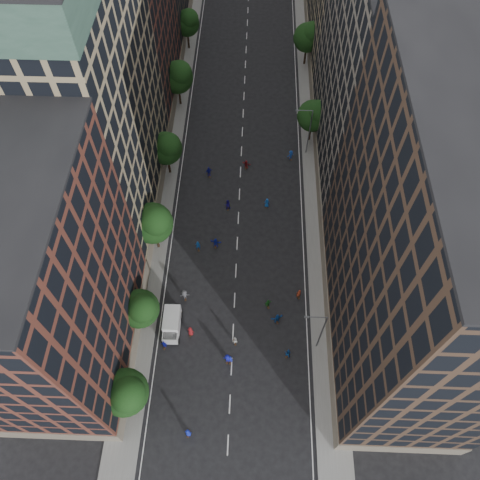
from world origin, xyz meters
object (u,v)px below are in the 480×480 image
(streetlamp_far, at_px, (308,130))
(skater_1, at_px, (230,359))
(skater_0, at_px, (188,433))
(cargo_van, at_px, (172,324))
(streetlamp_near, at_px, (320,331))
(skater_2, at_px, (288,353))

(streetlamp_far, bearing_deg, skater_1, -106.58)
(skater_0, bearing_deg, cargo_van, -65.64)
(streetlamp_near, bearing_deg, streetlamp_far, 90.00)
(streetlamp_near, xyz_separation_m, skater_2, (-3.48, -1.32, -4.33))
(skater_1, bearing_deg, skater_0, 68.52)
(skater_0, xyz_separation_m, skater_1, (4.38, 8.62, -0.01))
(streetlamp_near, bearing_deg, skater_0, -143.58)
(streetlamp_near, xyz_separation_m, streetlamp_far, (0.00, 33.00, 0.00))
(streetlamp_far, relative_size, skater_0, 5.47)
(streetlamp_near, distance_m, skater_0, 19.03)
(streetlamp_far, distance_m, skater_2, 34.77)
(streetlamp_far, bearing_deg, cargo_van, -120.22)
(streetlamp_near, height_order, skater_1, streetlamp_near)
(streetlamp_far, distance_m, skater_1, 37.17)
(skater_1, xyz_separation_m, skater_2, (7.05, 1.06, 0.02))
(streetlamp_far, xyz_separation_m, skater_0, (-14.91, -44.00, -4.34))
(cargo_van, bearing_deg, skater_0, -76.08)
(streetlamp_near, bearing_deg, skater_1, -167.25)
(streetlamp_near, distance_m, streetlamp_far, 33.00)
(skater_0, distance_m, skater_2, 14.97)
(streetlamp_near, xyz_separation_m, skater_1, (-10.53, -2.38, -4.35))
(streetlamp_near, bearing_deg, skater_2, -159.16)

